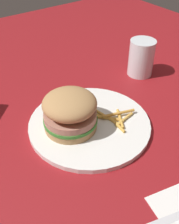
{
  "coord_description": "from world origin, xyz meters",
  "views": [
    {
      "loc": [
        -0.4,
        0.28,
        0.42
      ],
      "look_at": [
        -0.02,
        0.01,
        0.04
      ],
      "focal_mm": 42.57,
      "sensor_mm": 36.0,
      "label": 1
    }
  ],
  "objects": [
    {
      "name": "sandwich",
      "position": [
        -0.01,
        0.05,
        0.06
      ],
      "size": [
        0.12,
        0.12,
        0.09
      ],
      "color": "tan",
      "rests_on": "plate"
    },
    {
      "name": "drink_glass",
      "position": [
        0.08,
        -0.26,
        0.05
      ],
      "size": [
        0.08,
        0.08,
        0.11
      ],
      "color": "silver",
      "rests_on": "ground_plane"
    },
    {
      "name": "fries_pile",
      "position": [
        -0.05,
        -0.05,
        0.02
      ],
      "size": [
        0.11,
        0.09,
        0.01
      ],
      "color": "gold",
      "rests_on": "plate"
    },
    {
      "name": "plate",
      "position": [
        -0.02,
        0.01,
        0.01
      ],
      "size": [
        0.29,
        0.29,
        0.01
      ],
      "primitive_type": "cylinder",
      "color": "white",
      "rests_on": "ground_plane"
    },
    {
      "name": "ground_plane",
      "position": [
        0.0,
        0.0,
        0.0
      ],
      "size": [
        1.6,
        1.6,
        0.0
      ],
      "primitive_type": "plane",
      "color": "maroon"
    }
  ]
}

